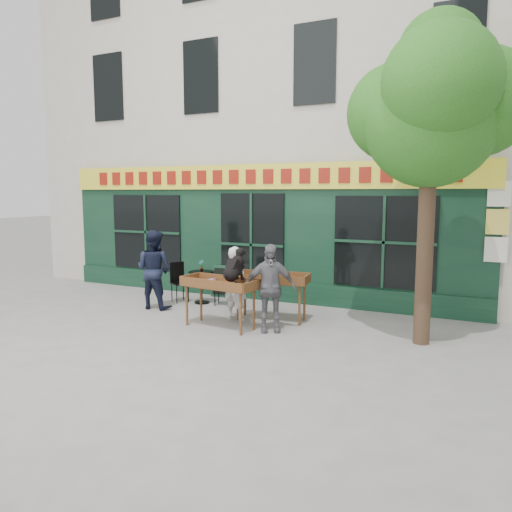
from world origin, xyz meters
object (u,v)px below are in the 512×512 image
object	(u,v)px
book_cart_right	(271,281)
dog	(234,264)
book_cart_center	(220,286)
man_right	(270,288)
man_left	(154,269)
woman	(235,283)
bistro_table	(202,281)

from	to	relation	value
book_cart_right	dog	bearing A→B (deg)	-115.30
book_cart_center	man_right	size ratio (longest dim) A/B	0.94
man_left	woman	bearing A→B (deg)	173.59
woman	man_left	size ratio (longest dim) A/B	0.86
book_cart_center	dog	bearing A→B (deg)	-0.74
book_cart_center	book_cart_right	bearing A→B (deg)	61.96
book_cart_center	woman	distance (m)	0.65
book_cart_center	bistro_table	distance (m)	2.26
woman	man_right	xyz separation A→B (m)	(0.97, -0.45, 0.07)
book_cart_center	man_right	bearing A→B (deg)	18.79
dog	woman	distance (m)	0.94
dog	man_left	size ratio (longest dim) A/B	0.34
book_cart_center	bistro_table	bearing A→B (deg)	138.26
dog	woman	bearing A→B (deg)	123.95
dog	man_right	bearing A→B (deg)	28.95
dog	bistro_table	size ratio (longest dim) A/B	0.79
dog	book_cart_right	bearing A→B (deg)	79.42
book_cart_right	man_right	size ratio (longest dim) A/B	0.94
woman	bistro_table	size ratio (longest dim) A/B	2.02
book_cart_right	book_cart_center	bearing A→B (deg)	-132.76
book_cart_right	bistro_table	size ratio (longest dim) A/B	2.06
man_right	man_left	size ratio (longest dim) A/B	0.94
woman	man_right	size ratio (longest dim) A/B	0.92
book_cart_right	man_right	world-z (taller)	man_right
man_left	book_cart_right	bearing A→B (deg)	-179.53
book_cart_right	woman	bearing A→B (deg)	-163.58
dog	book_cart_right	world-z (taller)	dog
book_cart_center	man_left	size ratio (longest dim) A/B	0.88
dog	man_right	size ratio (longest dim) A/B	0.36
book_cart_right	man_left	xyz separation A→B (m)	(-2.84, -0.15, 0.07)
dog	bistro_table	distance (m)	2.63
book_cart_center	man_left	world-z (taller)	man_left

